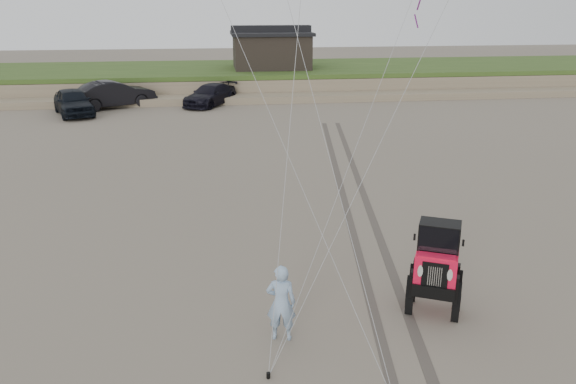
# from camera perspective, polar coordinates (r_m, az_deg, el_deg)

# --- Properties ---
(ground) EXTENTS (160.00, 160.00, 0.00)m
(ground) POSITION_cam_1_polar(r_m,az_deg,el_deg) (12.19, 7.50, -16.07)
(ground) COLOR #6B6054
(ground) RESTS_ON ground
(dune_ridge) EXTENTS (160.00, 14.25, 1.73)m
(dune_ridge) POSITION_cam_1_polar(r_m,az_deg,el_deg) (47.59, -4.21, 11.42)
(dune_ridge) COLOR #7A6B54
(dune_ridge) RESTS_ON ground
(cabin) EXTENTS (6.40, 5.40, 3.35)m
(cabin) POSITION_cam_1_polar(r_m,az_deg,el_deg) (47.00, -1.73, 14.33)
(cabin) COLOR black
(cabin) RESTS_ON dune_ridge
(truck_a) EXTENTS (3.66, 5.32, 1.68)m
(truck_a) POSITION_cam_1_polar(r_m,az_deg,el_deg) (38.70, -20.98, 8.55)
(truck_a) COLOR black
(truck_a) RESTS_ON ground
(truck_b) EXTENTS (5.74, 4.30, 1.81)m
(truck_b) POSITION_cam_1_polar(r_m,az_deg,el_deg) (40.54, -17.26, 9.46)
(truck_b) COLOR black
(truck_b) RESTS_ON ground
(truck_c) EXTENTS (4.28, 5.30, 1.44)m
(truck_c) POSITION_cam_1_polar(r_m,az_deg,el_deg) (40.01, -7.91, 9.74)
(truck_c) COLOR black
(truck_c) RESTS_ON ground
(jeep) EXTENTS (3.89, 5.15, 1.76)m
(jeep) POSITION_cam_1_polar(r_m,az_deg,el_deg) (13.53, 14.72, -8.46)
(jeep) COLOR #F81238
(jeep) RESTS_ON ground
(man) EXTENTS (0.70, 0.53, 1.74)m
(man) POSITION_cam_1_polar(r_m,az_deg,el_deg) (12.13, -0.71, -11.18)
(man) COLOR #7F96C4
(man) RESTS_ON ground
(stake_main) EXTENTS (0.08, 0.08, 0.12)m
(stake_main) POSITION_cam_1_polar(r_m,az_deg,el_deg) (11.45, -2.01, -18.12)
(stake_main) COLOR black
(stake_main) RESTS_ON ground
(tire_tracks) EXTENTS (5.22, 29.74, 0.01)m
(tire_tracks) POSITION_cam_1_polar(r_m,az_deg,el_deg) (19.53, 7.23, -2.11)
(tire_tracks) COLOR #4C443D
(tire_tracks) RESTS_ON ground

